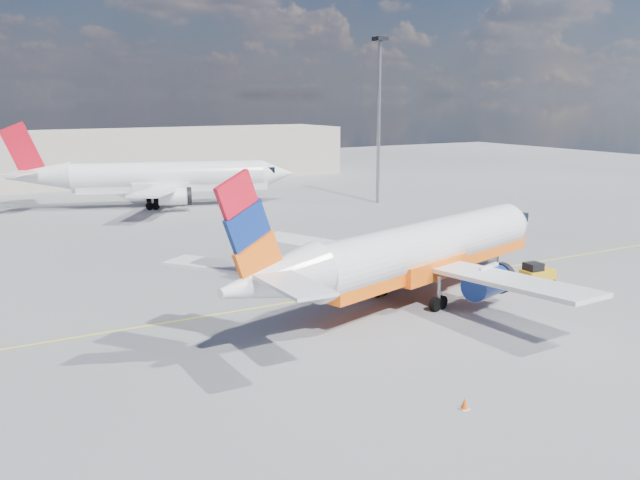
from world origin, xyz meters
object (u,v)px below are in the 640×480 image
main_jet (418,252)px  gse_tug (537,274)px  second_jet (160,178)px  traffic_cone (465,404)px

main_jet → gse_tug: main_jet is taller
gse_tug → second_jet: bearing=106.2°
main_jet → second_jet: (-1.78, 47.85, 0.18)m
main_jet → traffic_cone: 17.02m
main_jet → gse_tug: (9.66, -1.40, -2.48)m
main_jet → gse_tug: bearing=-25.0°
gse_tug → traffic_cone: gse_tug is taller
traffic_cone → second_jet: bearing=83.8°
main_jet → second_jet: second_jet is taller
second_jet → traffic_cone: (-6.81, -62.23, -3.20)m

